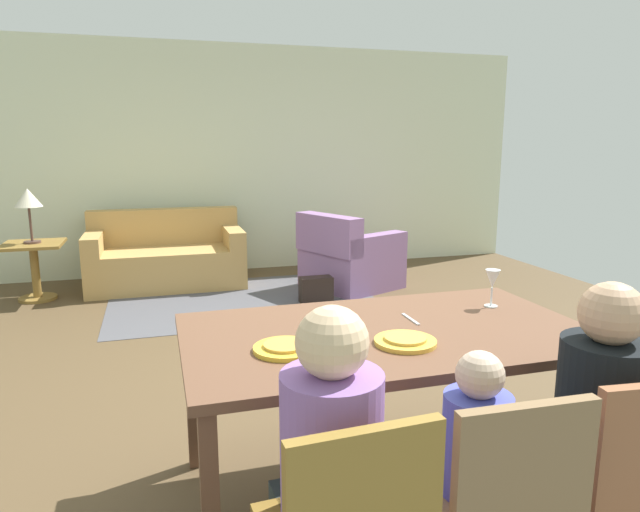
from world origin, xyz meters
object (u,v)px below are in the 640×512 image
(dining_chair_woman, at_px, (627,480))
(table_lamp, at_px, (28,200))
(dining_chair_child, at_px, (498,506))
(handbag, at_px, (316,290))
(person_man, at_px, (327,493))
(person_child, at_px, (468,491))
(plate_near_child, at_px, (405,342))
(dining_table, at_px, (387,345))
(couch, at_px, (166,258))
(wine_glass, at_px, (492,280))
(armchair, at_px, (348,259))
(plate_near_man, at_px, (285,349))
(person_woman, at_px, (590,445))
(side_table, at_px, (35,263))

(dining_chair_woman, relative_size, table_lamp, 1.61)
(dining_chair_child, bearing_deg, handbag, 81.98)
(handbag, bearing_deg, person_man, -105.48)
(person_child, relative_size, dining_chair_woman, 1.06)
(plate_near_child, distance_m, table_lamp, 4.62)
(table_lamp, bearing_deg, dining_table, -61.54)
(couch, bearing_deg, handbag, -39.77)
(wine_glass, distance_m, armchair, 3.39)
(dining_table, distance_m, couch, 4.28)
(plate_near_man, bearing_deg, armchair, 67.15)
(person_woman, bearing_deg, handbag, 89.07)
(wine_glass, height_order, couch, wine_glass)
(dining_chair_child, height_order, table_lamp, table_lamp)
(dining_table, height_order, side_table, dining_table)
(dining_chair_woman, bearing_deg, person_man, 169.59)
(dining_table, height_order, armchair, armchair)
(plate_near_man, distance_m, armchair, 3.95)
(side_table, bearing_deg, plate_near_child, -62.61)
(couch, relative_size, side_table, 2.84)
(dining_table, xyz_separation_m, side_table, (-2.12, 3.92, -0.31))
(handbag, bearing_deg, plate_near_man, -108.05)
(plate_near_child, xyz_separation_m, table_lamp, (-2.12, 4.10, 0.24))
(person_man, height_order, side_table, person_man)
(wine_glass, bearing_deg, dining_chair_child, -121.31)
(couch, bearing_deg, dining_chair_child, -80.45)
(wine_glass, xyz_separation_m, person_child, (-0.63, -0.87, -0.46))
(dining_table, xyz_separation_m, person_child, (0.00, -0.69, -0.26))
(person_child, height_order, table_lamp, table_lamp)
(couch, bearing_deg, person_man, -85.67)
(dining_table, bearing_deg, plate_near_child, -90.00)
(dining_chair_child, height_order, armchair, dining_chair_child)
(person_man, relative_size, dining_chair_woman, 1.28)
(person_child, relative_size, side_table, 1.59)
(person_man, bearing_deg, person_child, -0.61)
(dining_table, distance_m, plate_near_child, 0.20)
(person_woman, distance_m, couch, 5.04)
(side_table, bearing_deg, dining_chair_woman, -61.48)
(dining_chair_woman, distance_m, couch, 5.20)
(plate_near_man, distance_m, dining_chair_child, 0.92)
(plate_near_man, distance_m, dining_chair_woman, 1.23)
(wine_glass, bearing_deg, person_man, -142.15)
(person_child, height_order, side_table, person_child)
(plate_near_man, bearing_deg, wine_glass, 15.17)
(dining_table, height_order, handbag, dining_table)
(wine_glass, height_order, person_woman, person_woman)
(armchair, distance_m, handbag, 0.72)
(couch, bearing_deg, side_table, -168.55)
(plate_near_man, bearing_deg, handbag, 71.95)
(dining_table, relative_size, wine_glass, 9.37)
(plate_near_child, bearing_deg, person_child, -89.87)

